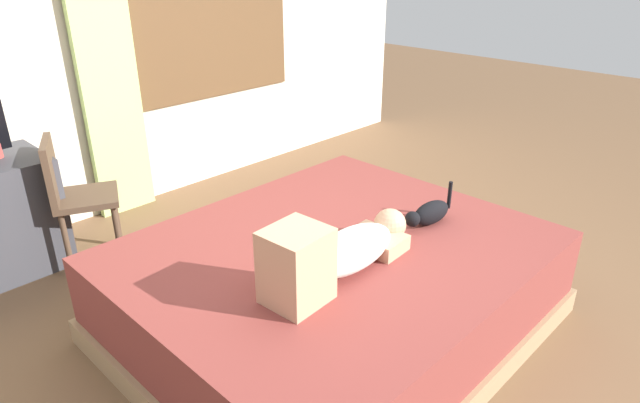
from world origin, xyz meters
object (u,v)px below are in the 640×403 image
object	(u,v)px
person_lying	(338,252)
bed	(334,287)
cat	(429,213)
chair_by_desk	(73,192)

from	to	relation	value
person_lying	bed	bearing A→B (deg)	45.99
person_lying	cat	size ratio (longest dim) A/B	2.63
bed	cat	bearing A→B (deg)	-21.83
person_lying	chair_by_desk	xyz separation A→B (m)	(-0.46, 1.85, -0.12)
bed	cat	xyz separation A→B (m)	(0.54, -0.21, 0.33)
cat	bed	bearing A→B (deg)	158.17
bed	person_lying	size ratio (longest dim) A/B	2.28
cat	chair_by_desk	world-z (taller)	chair_by_desk
cat	person_lying	bearing A→B (deg)	178.41
bed	cat	distance (m)	0.66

